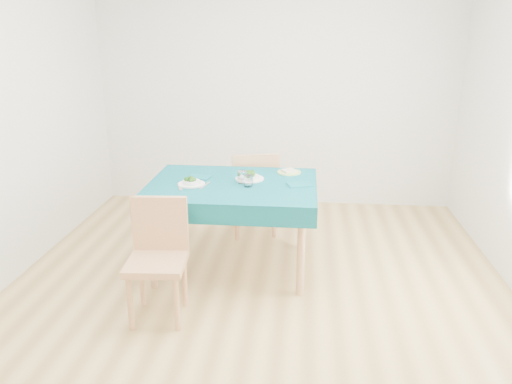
# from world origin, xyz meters

# --- Properties ---
(room_shell) EXTENTS (4.02, 4.52, 2.73)m
(room_shell) POSITION_xyz_m (0.00, 0.00, 1.35)
(room_shell) COLOR #9E7B41
(room_shell) RESTS_ON ground
(table) EXTENTS (1.37, 1.04, 0.76)m
(table) POSITION_xyz_m (-0.24, 0.48, 0.38)
(table) COLOR #074A54
(table) RESTS_ON ground
(chair_near) EXTENTS (0.43, 0.46, 0.99)m
(chair_near) POSITION_xyz_m (-0.66, -0.35, 0.50)
(chair_near) COLOR tan
(chair_near) RESTS_ON ground
(chair_far) EXTENTS (0.57, 0.60, 1.12)m
(chair_far) POSITION_xyz_m (-0.17, 1.29, 0.56)
(chair_far) COLOR tan
(chair_far) RESTS_ON ground
(bowl_near) EXTENTS (0.22, 0.22, 0.07)m
(bowl_near) POSITION_xyz_m (-0.57, 0.41, 0.79)
(bowl_near) COLOR white
(bowl_near) RESTS_ON table
(bowl_far) EXTENTS (0.24, 0.24, 0.07)m
(bowl_far) POSITION_xyz_m (-0.11, 0.61, 0.79)
(bowl_far) COLOR white
(bowl_far) RESTS_ON table
(fork_near) EXTENTS (0.09, 0.18, 0.00)m
(fork_near) POSITION_xyz_m (-0.64, 0.33, 0.76)
(fork_near) COLOR silver
(fork_near) RESTS_ON table
(knife_near) EXTENTS (0.05, 0.22, 0.00)m
(knife_near) POSITION_xyz_m (-0.45, 0.40, 0.76)
(knife_near) COLOR silver
(knife_near) RESTS_ON table
(fork_far) EXTENTS (0.07, 0.20, 0.00)m
(fork_far) POSITION_xyz_m (-0.12, 0.61, 0.76)
(fork_far) COLOR silver
(fork_far) RESTS_ON table
(knife_far) EXTENTS (0.07, 0.18, 0.00)m
(knife_far) POSITION_xyz_m (0.27, 0.48, 0.76)
(knife_far) COLOR silver
(knife_far) RESTS_ON table
(napkin_near) EXTENTS (0.21, 0.16, 0.01)m
(napkin_near) POSITION_xyz_m (-0.55, 0.61, 0.76)
(napkin_near) COLOR #0B535C
(napkin_near) RESTS_ON table
(napkin_far) EXTENTS (0.22, 0.18, 0.01)m
(napkin_far) POSITION_xyz_m (0.31, 0.48, 0.76)
(napkin_far) COLOR #0B535C
(napkin_far) RESTS_ON table
(tumbler_center) EXTENTS (0.08, 0.08, 0.10)m
(tumbler_center) POSITION_xyz_m (-0.16, 0.51, 0.81)
(tumbler_center) COLOR white
(tumbler_center) RESTS_ON table
(tumbler_side) EXTENTS (0.07, 0.07, 0.09)m
(tumbler_side) POSITION_xyz_m (-0.10, 0.42, 0.80)
(tumbler_side) COLOR white
(tumbler_side) RESTS_ON table
(side_plate) EXTENTS (0.21, 0.21, 0.01)m
(side_plate) POSITION_xyz_m (0.21, 0.84, 0.76)
(side_plate) COLOR #A6D467
(side_plate) RESTS_ON table
(bread_slice) EXTENTS (0.15, 0.15, 0.02)m
(bread_slice) POSITION_xyz_m (0.21, 0.84, 0.78)
(bread_slice) COLOR beige
(bread_slice) RESTS_ON side_plate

